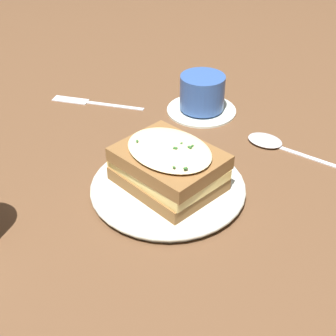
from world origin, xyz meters
The scene contains 6 objects.
ground_plane centered at (0.00, 0.00, 0.00)m, with size 2.40×2.40×0.00m, color brown.
dinner_plate centered at (-0.02, -0.02, 0.01)m, with size 0.23×0.23×0.02m.
sandwich centered at (-0.02, -0.02, 0.05)m, with size 0.15×0.12×0.07m.
teacup_with_saucer centered at (-0.15, 0.21, 0.03)m, with size 0.13×0.13×0.07m.
fork centered at (-0.34, 0.08, 0.00)m, with size 0.17×0.10×0.00m.
spoon centered at (0.01, 0.20, 0.00)m, with size 0.18×0.05×0.01m.
Camera 1 is at (0.35, -0.40, 0.43)m, focal length 50.00 mm.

